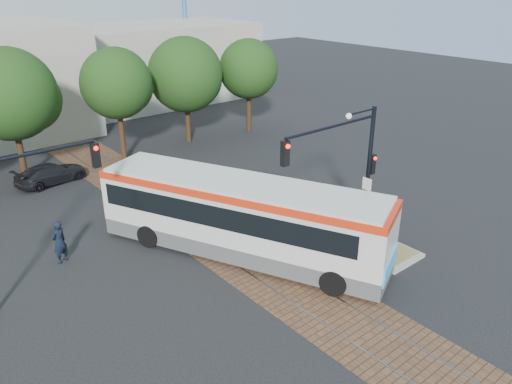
% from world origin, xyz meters
% --- Properties ---
extents(ground, '(120.00, 120.00, 0.00)m').
position_xyz_m(ground, '(0.00, 0.00, 0.00)').
color(ground, black).
rests_on(ground, ground).
extents(trackbed, '(3.60, 40.00, 0.02)m').
position_xyz_m(trackbed, '(0.00, 4.00, 0.01)').
color(trackbed, brown).
rests_on(trackbed, ground).
extents(tree_row, '(26.40, 5.60, 7.67)m').
position_xyz_m(tree_row, '(1.21, 16.42, 4.85)').
color(tree_row, '#382314').
rests_on(tree_row, ground).
extents(warehouses, '(40.00, 13.00, 8.00)m').
position_xyz_m(warehouses, '(-0.53, 28.75, 3.81)').
color(warehouses, '#ADA899').
rests_on(warehouses, ground).
extents(city_bus, '(7.73, 12.60, 3.39)m').
position_xyz_m(city_bus, '(-0.00, 1.77, 1.89)').
color(city_bus, '#4A4A4D').
rests_on(city_bus, ground).
extents(traffic_island, '(2.20, 5.20, 1.13)m').
position_xyz_m(traffic_island, '(4.82, -0.90, 0.33)').
color(traffic_island, gray).
rests_on(traffic_island, ground).
extents(signal_pole_main, '(5.49, 0.46, 6.00)m').
position_xyz_m(signal_pole_main, '(3.86, -0.81, 4.16)').
color(signal_pole_main, black).
rests_on(signal_pole_main, ground).
extents(signal_pole_left, '(4.99, 0.34, 6.00)m').
position_xyz_m(signal_pole_left, '(-8.37, 4.00, 3.86)').
color(signal_pole_left, black).
rests_on(signal_pole_left, ground).
extents(officer, '(0.82, 0.70, 1.91)m').
position_xyz_m(officer, '(-6.25, 6.03, 0.96)').
color(officer, black).
rests_on(officer, ground).
extents(parked_car, '(4.27, 2.26, 1.18)m').
position_xyz_m(parked_car, '(-3.52, 15.13, 0.59)').
color(parked_car, black).
rests_on(parked_car, ground).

